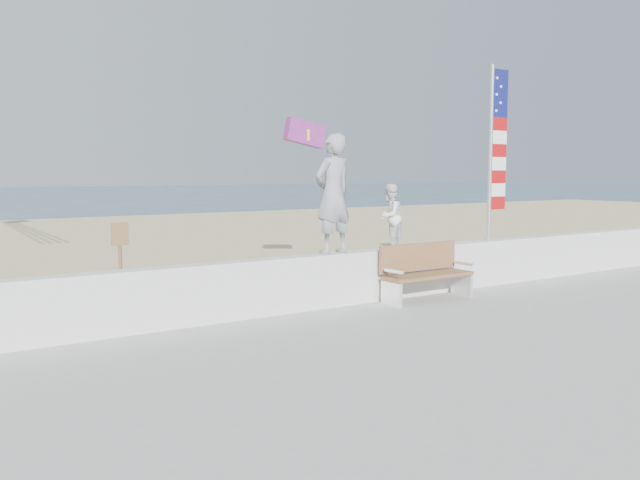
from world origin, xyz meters
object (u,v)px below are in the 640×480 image
at_px(adult, 333,194).
at_px(bench, 425,271).
at_px(flag, 495,146).
at_px(child, 390,216).

relative_size(adult, bench, 1.13).
bearing_deg(bench, flag, 11.25).
bearing_deg(adult, flag, 171.59).
relative_size(adult, child, 1.73).
relative_size(bench, flag, 0.51).
bearing_deg(flag, bench, -168.75).
distance_m(adult, bench, 2.26).
relative_size(child, flag, 0.34).
height_order(adult, child, adult).
distance_m(bench, flag, 3.28).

